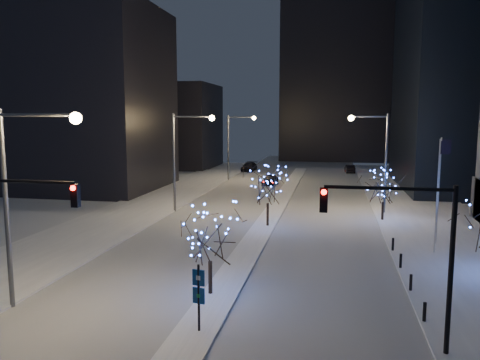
% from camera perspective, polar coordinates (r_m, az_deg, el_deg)
% --- Properties ---
extents(ground, '(160.00, 160.00, 0.00)m').
position_cam_1_polar(ground, '(21.24, -6.23, -19.23)').
color(ground, white).
rests_on(ground, ground).
extents(road, '(20.00, 130.00, 0.02)m').
position_cam_1_polar(road, '(54.21, 4.94, -2.60)').
color(road, '#B4BAC4').
rests_on(road, ground).
extents(median, '(2.00, 80.00, 0.15)m').
position_cam_1_polar(median, '(49.32, 4.30, -3.54)').
color(median, white).
rests_on(median, ground).
extents(east_sidewalk, '(10.00, 90.00, 0.15)m').
position_cam_1_polar(east_sidewalk, '(40.27, 24.27, -6.73)').
color(east_sidewalk, white).
rests_on(east_sidewalk, ground).
extents(west_sidewalk, '(8.00, 90.00, 0.15)m').
position_cam_1_polar(west_sidewalk, '(43.94, -15.91, -5.19)').
color(west_sidewalk, white).
rests_on(west_sidewalk, ground).
extents(filler_west_near, '(22.00, 18.00, 24.00)m').
position_cam_1_polar(filler_west_near, '(67.22, -19.20, 9.24)').
color(filler_west_near, black).
rests_on(filler_west_near, ground).
extents(filler_west_far, '(18.00, 16.00, 16.00)m').
position_cam_1_polar(filler_west_far, '(93.63, -8.65, 6.53)').
color(filler_west_far, black).
rests_on(filler_west_far, ground).
extents(horizon_block, '(24.00, 14.00, 42.00)m').
position_cam_1_polar(horizon_block, '(110.64, 11.62, 13.36)').
color(horizon_block, black).
rests_on(horizon_block, ground).
extents(street_lamp_w_near, '(4.40, 0.56, 10.00)m').
position_cam_1_polar(street_lamp_w_near, '(25.08, -24.88, -0.15)').
color(street_lamp_w_near, '#595E66').
rests_on(street_lamp_w_near, ground).
extents(street_lamp_w_mid, '(4.40, 0.56, 10.00)m').
position_cam_1_polar(street_lamp_w_mid, '(47.50, -6.86, 3.82)').
color(street_lamp_w_mid, '#595E66').
rests_on(street_lamp_w_mid, ground).
extents(street_lamp_w_far, '(4.40, 0.56, 10.00)m').
position_cam_1_polar(street_lamp_w_far, '(71.65, -0.62, 5.12)').
color(street_lamp_w_far, '#595E66').
rests_on(street_lamp_w_far, ground).
extents(street_lamp_east, '(3.90, 0.56, 10.00)m').
position_cam_1_polar(street_lamp_east, '(48.34, 16.34, 3.58)').
color(street_lamp_east, '#595E66').
rests_on(street_lamp_east, ground).
extents(traffic_signal_west, '(5.26, 0.43, 7.00)m').
position_cam_1_polar(traffic_signal_west, '(23.49, -26.53, -5.03)').
color(traffic_signal_west, black).
rests_on(traffic_signal_west, ground).
extents(traffic_signal_east, '(5.26, 0.43, 7.00)m').
position_cam_1_polar(traffic_signal_east, '(19.89, 20.10, -6.87)').
color(traffic_signal_east, black).
rests_on(traffic_signal_east, ground).
extents(flagpoles, '(1.35, 2.60, 8.00)m').
position_cam_1_polar(flagpoles, '(36.41, 23.13, -0.56)').
color(flagpoles, silver).
rests_on(flagpoles, east_sidewalk).
extents(bollards, '(0.16, 12.16, 0.90)m').
position_cam_1_polar(bollards, '(29.77, 19.51, -10.40)').
color(bollards, black).
rests_on(bollards, east_sidewalk).
extents(car_near, '(2.21, 4.59, 1.51)m').
position_cam_1_polar(car_near, '(67.00, 3.68, 0.01)').
color(car_near, black).
rests_on(car_near, ground).
extents(car_mid, '(1.84, 4.30, 1.38)m').
position_cam_1_polar(car_mid, '(84.36, 13.23, 1.34)').
color(car_mid, black).
rests_on(car_mid, ground).
extents(car_far, '(2.43, 5.55, 1.59)m').
position_cam_1_polar(car_far, '(84.65, 1.13, 1.63)').
color(car_far, black).
rests_on(car_far, ground).
extents(holiday_tree_median_near, '(4.62, 4.62, 4.92)m').
position_cam_1_polar(holiday_tree_median_near, '(25.11, -3.68, -6.77)').
color(holiday_tree_median_near, black).
rests_on(holiday_tree_median_near, median).
extents(holiday_tree_median_far, '(5.38, 5.38, 5.39)m').
position_cam_1_polar(holiday_tree_median_far, '(40.87, 3.42, -0.71)').
color(holiday_tree_median_far, black).
rests_on(holiday_tree_median_far, median).
extents(holiday_tree_plaza_far, '(4.81, 4.81, 4.70)m').
position_cam_1_polar(holiday_tree_plaza_far, '(45.24, 17.10, -0.86)').
color(holiday_tree_plaza_far, black).
rests_on(holiday_tree_plaza_far, east_sidewalk).
extents(wayfinding_sign, '(0.57, 0.17, 3.19)m').
position_cam_1_polar(wayfinding_sign, '(21.28, -5.06, -13.40)').
color(wayfinding_sign, black).
rests_on(wayfinding_sign, ground).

